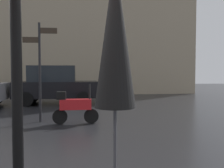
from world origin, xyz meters
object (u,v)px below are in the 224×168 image
folded_patio_umbrella_near (115,36)px  parked_car_right (56,84)px  parked_scooter (74,106)px  street_signpost (40,62)px

folded_patio_umbrella_near → parked_car_right: folded_patio_umbrella_near is taller
parked_scooter → street_signpost: (-1.09, 0.43, 1.37)m
parked_scooter → folded_patio_umbrella_near: bearing=-99.2°
parked_car_right → street_signpost: size_ratio=1.29×
parked_car_right → street_signpost: (-0.04, -4.73, 0.94)m
parked_car_right → street_signpost: 4.83m
folded_patio_umbrella_near → street_signpost: bearing=106.0°
street_signpost → parked_car_right: bearing=89.5°
parked_scooter → street_signpost: 1.80m
folded_patio_umbrella_near → street_signpost: (-1.63, 5.70, -0.06)m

